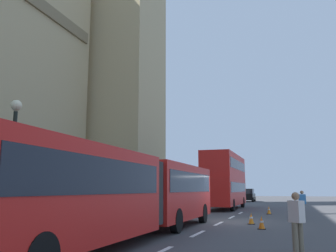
% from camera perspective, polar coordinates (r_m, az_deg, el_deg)
% --- Properties ---
extents(ground_plane, '(160.00, 160.00, 0.00)m').
position_cam_1_polar(ground_plane, '(21.00, 8.59, -14.63)').
color(ground_plane, '#424244').
extents(lane_centre_marking, '(25.20, 0.16, 0.01)m').
position_cam_1_polar(lane_centre_marking, '(17.52, 6.53, -15.63)').
color(lane_centre_marking, silver).
rests_on(lane_centre_marking, ground_plane).
extents(articulated_bus, '(16.63, 2.54, 2.90)m').
position_cam_1_polar(articulated_bus, '(13.83, -5.70, -9.96)').
color(articulated_bus, red).
rests_on(articulated_bus, ground_plane).
extents(double_decker_bus, '(10.76, 2.54, 4.90)m').
position_cam_1_polar(double_decker_bus, '(34.34, 8.95, -8.22)').
color(double_decker_bus, red).
rests_on(double_decker_bus, ground_plane).
extents(sedan_lead, '(4.40, 1.86, 1.85)m').
position_cam_1_polar(sedan_lead, '(55.46, 12.44, -10.56)').
color(sedan_lead, black).
rests_on(sedan_lead, ground_plane).
extents(traffic_cone_west, '(0.36, 0.36, 0.58)m').
position_cam_1_polar(traffic_cone_west, '(17.42, 14.48, -14.50)').
color(traffic_cone_west, black).
rests_on(traffic_cone_west, ground_plane).
extents(traffic_cone_middle, '(0.36, 0.36, 0.58)m').
position_cam_1_polar(traffic_cone_middle, '(19.72, 12.93, -13.99)').
color(traffic_cone_middle, black).
rests_on(traffic_cone_middle, ground_plane).
extents(traffic_cone_east, '(0.36, 0.36, 0.58)m').
position_cam_1_polar(traffic_cone_east, '(27.87, 15.57, -12.61)').
color(traffic_cone_east, black).
rests_on(traffic_cone_east, ground_plane).
extents(street_lamp, '(0.44, 0.44, 5.27)m').
position_cam_1_polar(street_lamp, '(15.30, -23.23, -4.29)').
color(street_lamp, black).
rests_on(street_lamp, ground_plane).
extents(pedestrian_near_cones, '(0.45, 0.45, 1.69)m').
position_cam_1_polar(pedestrian_near_cones, '(11.03, 19.59, -13.81)').
color(pedestrian_near_cones, '#726651').
rests_on(pedestrian_near_cones, ground_plane).
extents(pedestrian_by_kerb, '(0.36, 0.44, 1.69)m').
position_cam_1_polar(pedestrian_by_kerb, '(24.73, 20.36, -11.29)').
color(pedestrian_by_kerb, '#262D4C').
rests_on(pedestrian_by_kerb, ground_plane).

